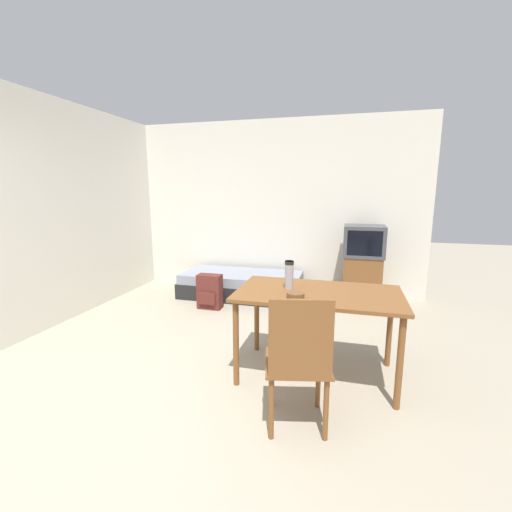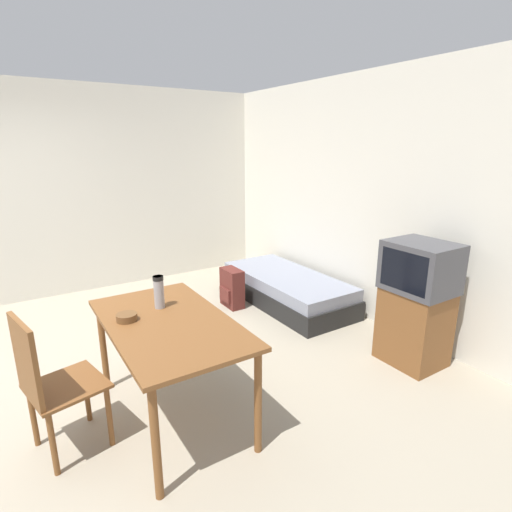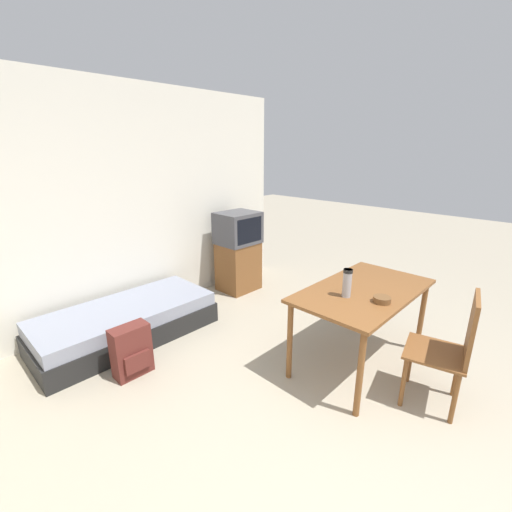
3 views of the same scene
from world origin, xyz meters
The scene contains 9 objects.
wall_back centered at (0.00, 3.67, 1.35)m, with size 5.05×0.06×2.70m.
wall_left centered at (-2.06, 1.82, 1.35)m, with size 0.06×4.64×2.70m.
daybed centered at (-0.19, 3.14, 0.18)m, with size 1.86×0.84×0.37m.
tv centered at (1.58, 3.25, 0.59)m, with size 0.56×0.47×1.14m.
dining_table centered at (1.14, 1.11, 0.68)m, with size 1.39×0.79×0.77m.
wooden_chair centered at (1.08, 0.33, 0.54)m, with size 0.52×0.52×0.97m.
thermos_flask centered at (0.88, 1.14, 0.90)m, with size 0.08×0.08×0.25m.
mate_bowl centered at (0.98, 0.87, 0.79)m, with size 0.14×0.14×0.05m.
backpack centered at (-0.45, 2.49, 0.24)m, with size 0.33×0.20×0.48m.
Camera 2 is at (3.61, 0.25, 1.96)m, focal length 28.00 mm.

